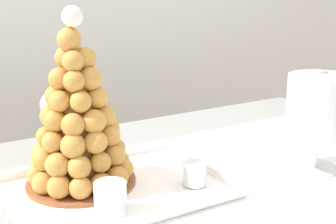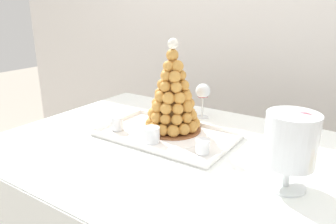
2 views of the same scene
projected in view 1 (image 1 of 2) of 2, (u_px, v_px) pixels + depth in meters
The scene contains 7 objects.
serving_tray at pixel (96, 194), 0.97m from camera, with size 0.54×0.33×0.02m.
croquembouche at pixel (78, 120), 0.98m from camera, with size 0.24×0.24×0.38m.
dessert_cup_left at pixel (0, 221), 0.81m from camera, with size 0.05×0.05×0.06m.
dessert_cup_mid_left at pixel (110, 199), 0.88m from camera, with size 0.06×0.06×0.06m.
dessert_cup_centre at pixel (194, 174), 1.00m from camera, with size 0.05×0.05×0.05m.
macaron_goblet at pixel (318, 109), 1.07m from camera, with size 0.15×0.15×0.24m.
wine_glass at pixel (54, 108), 1.18m from camera, with size 0.07×0.07×0.16m.
Camera 1 is at (-0.49, -0.78, 1.23)m, focal length 49.84 mm.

